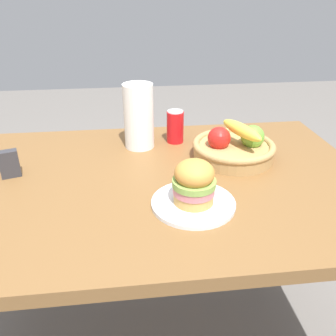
# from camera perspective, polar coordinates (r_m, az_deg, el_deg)

# --- Properties ---
(ground_plane) EXTENTS (8.00, 8.00, 0.00)m
(ground_plane) POSITION_cam_1_polar(r_m,az_deg,el_deg) (1.64, -1.71, -25.13)
(ground_plane) COLOR slate
(dining_table) EXTENTS (1.40, 0.90, 0.75)m
(dining_table) POSITION_cam_1_polar(r_m,az_deg,el_deg) (1.19, -2.14, -5.86)
(dining_table) COLOR brown
(dining_table) RESTS_ON ground_plane
(plate) EXTENTS (0.24, 0.24, 0.01)m
(plate) POSITION_cam_1_polar(r_m,az_deg,el_deg) (1.00, 4.10, -5.70)
(plate) COLOR white
(plate) RESTS_ON dining_table
(sandwich) EXTENTS (0.12, 0.12, 0.13)m
(sandwich) POSITION_cam_1_polar(r_m,az_deg,el_deg) (0.96, 4.24, -2.29)
(sandwich) COLOR tan
(sandwich) RESTS_ON plate
(soda_can) EXTENTS (0.07, 0.07, 0.13)m
(soda_can) POSITION_cam_1_polar(r_m,az_deg,el_deg) (1.38, 1.16, 6.71)
(soda_can) COLOR red
(soda_can) RESTS_ON dining_table
(fruit_basket) EXTENTS (0.29, 0.29, 0.14)m
(fruit_basket) POSITION_cam_1_polar(r_m,az_deg,el_deg) (1.27, 10.64, 3.40)
(fruit_basket) COLOR tan
(fruit_basket) RESTS_ON dining_table
(paper_towel_roll) EXTENTS (0.11, 0.11, 0.24)m
(paper_towel_roll) POSITION_cam_1_polar(r_m,az_deg,el_deg) (1.32, -4.76, 8.31)
(paper_towel_roll) COLOR white
(paper_towel_roll) RESTS_ON dining_table
(napkin_holder) EXTENTS (0.07, 0.05, 0.09)m
(napkin_holder) POSITION_cam_1_polar(r_m,az_deg,el_deg) (1.23, -24.27, 0.61)
(napkin_holder) COLOR #333338
(napkin_holder) RESTS_ON dining_table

